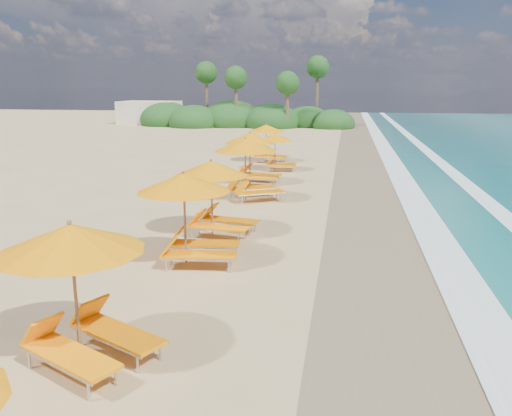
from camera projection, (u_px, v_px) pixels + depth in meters
name	position (u px, v px, depth m)	size (l,w,h in m)	color
ground	(256.00, 246.00, 15.63)	(160.00, 160.00, 0.00)	tan
wet_sand	(391.00, 253.00, 14.96)	(4.00, 160.00, 0.01)	olive
surf_foam	(490.00, 258.00, 14.50)	(4.00, 160.00, 0.01)	white
station_3	(81.00, 285.00, 8.83)	(3.36, 3.35, 2.55)	olive
station_4	(192.00, 212.00, 13.88)	(2.98, 2.81, 2.56)	olive
station_5	(217.00, 193.00, 16.58)	(2.98, 2.84, 2.49)	olive
station_6	(250.00, 165.00, 21.64)	(3.58, 3.58, 2.67)	olive
station_7	(254.00, 155.00, 25.23)	(3.00, 2.84, 2.57)	olive
station_8	(278.00, 149.00, 29.25)	(2.41, 2.25, 2.16)	olive
station_9	(269.00, 141.00, 32.49)	(3.04, 2.96, 2.42)	olive
treeline	(239.00, 118.00, 60.67)	(25.80, 8.80, 9.74)	#163D14
beach_building	(150.00, 112.00, 64.98)	(7.00, 5.00, 2.80)	beige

